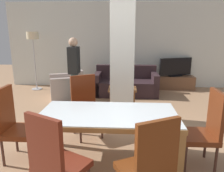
{
  "coord_description": "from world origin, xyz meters",
  "views": [
    {
      "loc": [
        0.21,
        -2.72,
        1.77
      ],
      "look_at": [
        0.0,
        0.87,
        0.88
      ],
      "focal_mm": 35.0,
      "sensor_mm": 36.0,
      "label": 1
    }
  ],
  "objects_px": {
    "dining_chair_head_right": "(205,128)",
    "standing_person": "(74,67)",
    "tv_stand": "(175,82)",
    "coffee_table": "(122,97)",
    "bottle": "(126,83)",
    "dining_chair_near_left": "(55,160)",
    "sofa": "(126,85)",
    "dining_chair_far_left": "(86,104)",
    "tv_screen": "(176,67)",
    "dining_chair_head_left": "(14,123)",
    "dining_chair_near_right": "(149,165)",
    "dining_table": "(108,122)",
    "armchair": "(68,87)",
    "floor_lamp": "(33,41)"
  },
  "relations": [
    {
      "from": "dining_table",
      "to": "dining_chair_near_right",
      "type": "bearing_deg",
      "value": -62.63
    },
    {
      "from": "dining_chair_near_left",
      "to": "sofa",
      "type": "bearing_deg",
      "value": 108.84
    },
    {
      "from": "bottle",
      "to": "tv_stand",
      "type": "distance_m",
      "value": 2.27
    },
    {
      "from": "dining_chair_near_right",
      "to": "bottle",
      "type": "xyz_separation_m",
      "value": [
        -0.21,
        3.42,
        0.01
      ]
    },
    {
      "from": "dining_chair_near_left",
      "to": "dining_chair_far_left",
      "type": "distance_m",
      "value": 1.69
    },
    {
      "from": "sofa",
      "to": "armchair",
      "type": "distance_m",
      "value": 1.67
    },
    {
      "from": "dining_chair_head_right",
      "to": "standing_person",
      "type": "relative_size",
      "value": 0.64
    },
    {
      "from": "dining_table",
      "to": "tv_stand",
      "type": "xyz_separation_m",
      "value": [
        1.8,
        4.16,
        -0.39
      ]
    },
    {
      "from": "dining_chair_near_left",
      "to": "dining_chair_head_right",
      "type": "bearing_deg",
      "value": 54.29
    },
    {
      "from": "coffee_table",
      "to": "standing_person",
      "type": "height_order",
      "value": "standing_person"
    },
    {
      "from": "tv_stand",
      "to": "standing_person",
      "type": "height_order",
      "value": "standing_person"
    },
    {
      "from": "dining_table",
      "to": "standing_person",
      "type": "relative_size",
      "value": 1.12
    },
    {
      "from": "coffee_table",
      "to": "tv_stand",
      "type": "relative_size",
      "value": 0.56
    },
    {
      "from": "dining_chair_near_left",
      "to": "standing_person",
      "type": "height_order",
      "value": "standing_person"
    },
    {
      "from": "coffee_table",
      "to": "tv_screen",
      "type": "distance_m",
      "value": 2.45
    },
    {
      "from": "dining_chair_head_left",
      "to": "sofa",
      "type": "bearing_deg",
      "value": 155.82
    },
    {
      "from": "armchair",
      "to": "standing_person",
      "type": "relative_size",
      "value": 0.65
    },
    {
      "from": "armchair",
      "to": "floor_lamp",
      "type": "height_order",
      "value": "floor_lamp"
    },
    {
      "from": "floor_lamp",
      "to": "dining_chair_near_left",
      "type": "bearing_deg",
      "value": -65.79
    },
    {
      "from": "dining_chair_head_left",
      "to": "tv_screen",
      "type": "relative_size",
      "value": 1.01
    },
    {
      "from": "dining_chair_head_right",
      "to": "standing_person",
      "type": "height_order",
      "value": "standing_person"
    },
    {
      "from": "tv_stand",
      "to": "tv_screen",
      "type": "xyz_separation_m",
      "value": [
        -0.0,
        0.0,
        0.49
      ]
    },
    {
      "from": "dining_table",
      "to": "coffee_table",
      "type": "distance_m",
      "value": 2.43
    },
    {
      "from": "tv_screen",
      "to": "dining_chair_head_left",
      "type": "bearing_deg",
      "value": 33.9
    },
    {
      "from": "dining_chair_near_right",
      "to": "dining_chair_head_right",
      "type": "relative_size",
      "value": 1.0
    },
    {
      "from": "dining_chair_near_right",
      "to": "sofa",
      "type": "distance_m",
      "value": 4.37
    },
    {
      "from": "dining_chair_head_left",
      "to": "standing_person",
      "type": "bearing_deg",
      "value": 172.97
    },
    {
      "from": "tv_screen",
      "to": "bottle",
      "type": "bearing_deg",
      "value": 26.75
    },
    {
      "from": "dining_chair_near_right",
      "to": "bottle",
      "type": "height_order",
      "value": "dining_chair_near_right"
    },
    {
      "from": "dining_chair_near_right",
      "to": "standing_person",
      "type": "xyz_separation_m",
      "value": [
        -1.46,
        3.31,
        0.4
      ]
    },
    {
      "from": "dining_chair_far_left",
      "to": "tv_stand",
      "type": "bearing_deg",
      "value": -152.87
    },
    {
      "from": "tv_stand",
      "to": "tv_screen",
      "type": "bearing_deg",
      "value": 180.0
    },
    {
      "from": "coffee_table",
      "to": "bottle",
      "type": "bearing_deg",
      "value": 60.6
    },
    {
      "from": "floor_lamp",
      "to": "bottle",
      "type": "bearing_deg",
      "value": -24.93
    },
    {
      "from": "dining_chair_near_right",
      "to": "armchair",
      "type": "height_order",
      "value": "dining_chair_near_right"
    },
    {
      "from": "dining_chair_near_left",
      "to": "bottle",
      "type": "bearing_deg",
      "value": 106.47
    },
    {
      "from": "dining_chair_far_left",
      "to": "dining_chair_head_right",
      "type": "bearing_deg",
      "value": 125.67
    },
    {
      "from": "dining_chair_far_left",
      "to": "coffee_table",
      "type": "distance_m",
      "value": 1.71
    },
    {
      "from": "coffee_table",
      "to": "bottle",
      "type": "height_order",
      "value": "bottle"
    },
    {
      "from": "sofa",
      "to": "standing_person",
      "type": "bearing_deg",
      "value": 39.69
    },
    {
      "from": "armchair",
      "to": "floor_lamp",
      "type": "relative_size",
      "value": 0.6
    },
    {
      "from": "dining_chair_near_left",
      "to": "standing_person",
      "type": "xyz_separation_m",
      "value": [
        -0.55,
        3.28,
        0.4
      ]
    },
    {
      "from": "standing_person",
      "to": "tv_stand",
      "type": "bearing_deg",
      "value": 123.14
    },
    {
      "from": "tv_screen",
      "to": "floor_lamp",
      "type": "bearing_deg",
      "value": -15.3
    },
    {
      "from": "dining_chair_far_left",
      "to": "tv_screen",
      "type": "relative_size",
      "value": 1.01
    },
    {
      "from": "dining_chair_near_right",
      "to": "coffee_table",
      "type": "bearing_deg",
      "value": 67.72
    },
    {
      "from": "dining_chair_near_right",
      "to": "armchair",
      "type": "bearing_deg",
      "value": 87.37
    },
    {
      "from": "dining_chair_near_left",
      "to": "dining_chair_far_left",
      "type": "height_order",
      "value": "same"
    },
    {
      "from": "dining_chair_near_right",
      "to": "dining_chair_far_left",
      "type": "relative_size",
      "value": 1.0
    },
    {
      "from": "standing_person",
      "to": "bottle",
      "type": "bearing_deg",
      "value": 96.72
    }
  ]
}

